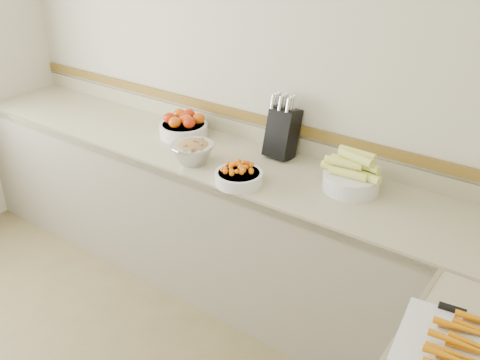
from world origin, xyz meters
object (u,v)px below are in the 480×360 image
Objects in this scene: cherry_tomato_bowl at (239,175)px; rhubarb_bowl at (193,151)px; knife_block at (282,131)px; cutting_board at (468,346)px; tomato_bowl at (184,126)px; corn_bowl at (352,176)px.

rhubarb_bowl is (-0.36, 0.05, 0.02)m from cherry_tomato_bowl.
cutting_board is (1.32, -0.94, -0.14)m from knife_block.
corn_bowl reaches higher than tomato_bowl.
corn_bowl is (0.51, -0.14, -0.08)m from knife_block.
corn_bowl is 1.14m from cutting_board.
knife_block is at bearing 90.44° from cherry_tomato_bowl.
tomato_bowl is at bearing 178.40° from corn_bowl.
cutting_board is at bearing -22.86° from tomato_bowl.
cherry_tomato_bowl is 0.78× the size of corn_bowl.
tomato_bowl is at bearing -170.69° from knife_block.
tomato_bowl is 0.63× the size of cutting_board.
corn_bowl reaches higher than cherry_tomato_bowl.
knife_block reaches higher than corn_bowl.
tomato_bowl is 0.94× the size of corn_bowl.
cutting_board is (1.68, -0.57, -0.05)m from rhubarb_bowl.
cutting_board is (0.81, -0.80, -0.06)m from corn_bowl.
tomato_bowl is 1.24× the size of rhubarb_bowl.
knife_block is 0.79× the size of cutting_board.
knife_block is 0.53m from rhubarb_bowl.
cherry_tomato_bowl is at bearing -89.56° from knife_block.
cherry_tomato_bowl is (0.67, -0.32, -0.02)m from tomato_bowl.
cherry_tomato_bowl is at bearing -150.39° from corn_bowl.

